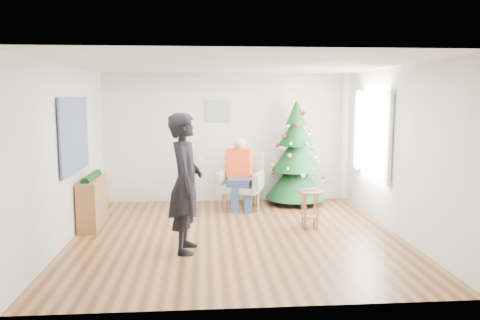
{
  "coord_description": "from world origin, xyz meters",
  "views": [
    {
      "loc": [
        -0.49,
        -6.99,
        2.13
      ],
      "look_at": [
        0.1,
        0.6,
        1.1
      ],
      "focal_mm": 35.0,
      "sensor_mm": 36.0,
      "label": 1
    }
  ],
  "objects": [
    {
      "name": "wall_back",
      "position": [
        0.0,
        2.5,
        1.3
      ],
      "size": [
        5.0,
        0.0,
        5.0
      ],
      "primitive_type": "plane",
      "rotation": [
        1.57,
        0.0,
        0.0
      ],
      "color": "silver",
      "rests_on": "floor"
    },
    {
      "name": "window_panel",
      "position": [
        2.47,
        1.0,
        1.5
      ],
      "size": [
        0.04,
        1.3,
        1.4
      ],
      "primitive_type": "cube",
      "color": "white",
      "rests_on": "wall_right"
    },
    {
      "name": "curtains",
      "position": [
        2.44,
        1.0,
        1.5
      ],
      "size": [
        0.05,
        1.75,
        1.5
      ],
      "color": "white",
      "rests_on": "wall_right"
    },
    {
      "name": "ceiling",
      "position": [
        0.0,
        0.0,
        2.6
      ],
      "size": [
        5.0,
        5.0,
        0.0
      ],
      "primitive_type": "plane",
      "rotation": [
        3.14,
        0.0,
        0.0
      ],
      "color": "white",
      "rests_on": "wall_back"
    },
    {
      "name": "floor",
      "position": [
        0.0,
        0.0,
        0.0
      ],
      "size": [
        5.0,
        5.0,
        0.0
      ],
      "primitive_type": "plane",
      "color": "brown",
      "rests_on": "ground"
    },
    {
      "name": "wall_right",
      "position": [
        2.5,
        0.0,
        1.3
      ],
      "size": [
        0.0,
        5.0,
        5.0
      ],
      "primitive_type": "plane",
      "rotation": [
        1.57,
        0.0,
        -1.57
      ],
      "color": "silver",
      "rests_on": "floor"
    },
    {
      "name": "armchair",
      "position": [
        0.21,
        1.82,
        0.39
      ],
      "size": [
        0.99,
        0.96,
        1.04
      ],
      "rotation": [
        0.0,
        0.0,
        -0.34
      ],
      "color": "gray",
      "rests_on": "floor"
    },
    {
      "name": "seated_person",
      "position": [
        0.19,
        1.77,
        0.71
      ],
      "size": [
        0.57,
        0.73,
        1.36
      ],
      "rotation": [
        0.0,
        0.0,
        -0.34
      ],
      "color": "navy",
      "rests_on": "armchair"
    },
    {
      "name": "laptop",
      "position": [
        1.23,
        0.37,
        0.62
      ],
      "size": [
        0.38,
        0.31,
        0.03
      ],
      "primitive_type": "imported",
      "rotation": [
        0.0,
        0.0,
        0.31
      ],
      "color": "silver",
      "rests_on": "stool"
    },
    {
      "name": "wall_front",
      "position": [
        0.0,
        -2.5,
        1.3
      ],
      "size": [
        5.0,
        0.0,
        5.0
      ],
      "primitive_type": "plane",
      "rotation": [
        -1.57,
        0.0,
        0.0
      ],
      "color": "silver",
      "rests_on": "floor"
    },
    {
      "name": "game_controller",
      "position": [
        -0.54,
        -0.69,
        1.28
      ],
      "size": [
        0.04,
        0.13,
        0.04
      ],
      "primitive_type": "cube",
      "rotation": [
        0.0,
        0.0,
        -0.05
      ],
      "color": "white",
      "rests_on": "standing_man"
    },
    {
      "name": "wall_left",
      "position": [
        -2.5,
        0.0,
        1.3
      ],
      "size": [
        0.0,
        5.0,
        5.0
      ],
      "primitive_type": "plane",
      "rotation": [
        1.57,
        0.0,
        1.57
      ],
      "color": "silver",
      "rests_on": "floor"
    },
    {
      "name": "garland",
      "position": [
        -2.33,
        0.71,
        0.82
      ],
      "size": [
        0.14,
        0.9,
        0.14
      ],
      "primitive_type": "cylinder",
      "rotation": [
        1.57,
        0.0,
        0.0
      ],
      "color": "black",
      "rests_on": "console"
    },
    {
      "name": "stool",
      "position": [
        1.23,
        0.37,
        0.31
      ],
      "size": [
        0.41,
        0.41,
        0.61
      ],
      "rotation": [
        0.0,
        0.0,
        -0.04
      ],
      "color": "brown",
      "rests_on": "floor"
    },
    {
      "name": "christmas_tree",
      "position": [
        1.33,
        2.12,
        0.98
      ],
      "size": [
        1.2,
        1.2,
        2.17
      ],
      "rotation": [
        0.0,
        0.0,
        -0.32
      ],
      "color": "#3F2816",
      "rests_on": "floor"
    },
    {
      "name": "standing_man",
      "position": [
        -0.75,
        -0.66,
        0.96
      ],
      "size": [
        0.49,
        0.72,
        1.92
      ],
      "primitive_type": "imported",
      "rotation": [
        0.0,
        0.0,
        1.52
      ],
      "color": "black",
      "rests_on": "floor"
    },
    {
      "name": "framed_picture",
      "position": [
        -0.2,
        2.46,
        1.85
      ],
      "size": [
        0.52,
        0.05,
        0.42
      ],
      "color": "tan",
      "rests_on": "wall_back"
    },
    {
      "name": "tapestry",
      "position": [
        -2.46,
        0.3,
        1.55
      ],
      "size": [
        0.03,
        1.5,
        1.15
      ],
      "primitive_type": "cube",
      "color": "black",
      "rests_on": "wall_left"
    },
    {
      "name": "console",
      "position": [
        -2.33,
        0.71,
        0.4
      ],
      "size": [
        0.31,
        1.0,
        0.8
      ],
      "primitive_type": "cube",
      "rotation": [
        0.0,
        0.0,
        0.01
      ],
      "color": "brown",
      "rests_on": "floor"
    }
  ]
}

